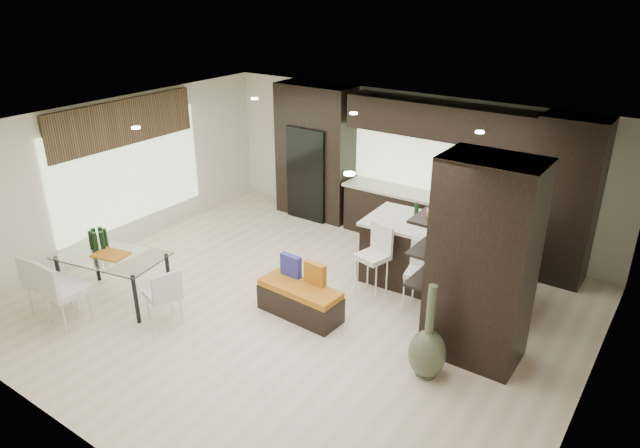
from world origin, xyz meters
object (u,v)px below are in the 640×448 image
Objects in this scene: stool_left at (372,269)px; chair_near at (67,295)px; chair_end at (163,298)px; bench at (300,301)px; stool_right at (469,298)px; kitchen_island at (443,259)px; chair_far at (48,286)px; dining_table at (115,278)px; stool_mid at (419,286)px; floor_vase at (429,332)px.

stool_left is 1.02× the size of chair_near.
chair_near reaches higher than chair_end.
bench is 1.96m from chair_end.
stool_left is 1.56m from stool_right.
chair_near is (-3.95, -3.98, -0.06)m from kitchen_island.
bench is (-2.15, -1.05, -0.27)m from stool_right.
dining_table is at bearing 50.24° from chair_far.
chair_far is (-0.50, -0.77, 0.06)m from dining_table.
stool_mid is at bearing -92.79° from kitchen_island.
chair_end is at bearing -136.30° from bench.
dining_table is (-3.95, -2.35, -0.05)m from stool_mid.
kitchen_island reaches higher than stool_right.
dining_table is 1.98× the size of chair_end.
chair_near is 1.15× the size of chair_end.
dining_table is 1.72× the size of chair_near.
kitchen_island is 5.08m from dining_table.
bench is at bearing -105.41° from stool_left.
dining_table is (-3.17, -2.34, -0.09)m from stool_left.
chair_far is at bearing -134.24° from dining_table.
kitchen_island is 1.98× the size of floor_vase.
stool_mid is at bearing 14.90° from stool_left.
kitchen_island is 4.28m from chair_end.
floor_vase is (0.75, -1.29, 0.20)m from stool_mid.
floor_vase is (2.12, -0.21, 0.40)m from bench.
kitchen_island is at bearing 124.39° from stool_right.
stool_mid is at bearing -32.75° from chair_end.
stool_mid is 3.69m from chair_end.
stool_mid is at bearing 41.02° from bench.
bench is 1.57× the size of chair_end.
chair_end is at bearing -163.45° from floor_vase.
floor_vase reaches higher than chair_end.
bench is 2.88m from dining_table.
chair_end reaches higher than dining_table.
chair_end is (-2.85, -2.35, -0.03)m from stool_mid.
stool_mid is at bearing 170.21° from stool_right.
stool_mid reaches higher than dining_table.
stool_left is at bearing 172.01° from stool_right.
kitchen_island reaches higher than dining_table.
stool_left is at bearing 140.27° from floor_vase.
chair_far is (-0.50, 0.01, -0.02)m from chair_near.
stool_mid is 0.86× the size of stool_right.
stool_right is at bearing 23.84° from chair_far.
kitchen_island is 2.26m from floor_vase.
stool_left is 1.08× the size of stool_mid.
chair_far is at bearing -156.77° from stool_right.
chair_end reaches higher than bench.
stool_left is 1.99m from floor_vase.
floor_vase reaches higher than kitchen_island.
dining_table is (-2.58, -1.27, 0.14)m from bench.
floor_vase is 1.37× the size of chair_near.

